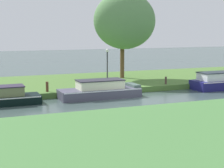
# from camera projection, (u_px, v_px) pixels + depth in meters

# --- Properties ---
(ground_plane) EXTENTS (120.00, 120.00, 0.00)m
(ground_plane) POSITION_uv_depth(u_px,v_px,m) (133.00, 99.00, 24.84)
(ground_plane) COLOR #3E504D
(riverbank_far) EXTENTS (72.00, 10.00, 0.40)m
(riverbank_far) POSITION_uv_depth(u_px,v_px,m) (98.00, 82.00, 31.23)
(riverbank_far) COLOR #4C7432
(riverbank_far) RESTS_ON ground_plane
(riverbank_near) EXTENTS (72.00, 10.00, 0.40)m
(riverbank_near) POSITION_uv_depth(u_px,v_px,m) (217.00, 129.00, 16.55)
(riverbank_near) COLOR #477B3E
(riverbank_near) RESTS_ON ground_plane
(slate_barge) EXTENTS (5.60, 1.90, 1.26)m
(slate_barge) POSITION_uv_depth(u_px,v_px,m) (100.00, 90.00, 25.16)
(slate_barge) COLOR #4C4A5E
(slate_barge) RESTS_ON ground_plane
(navy_narrowboat) EXTENTS (4.25, 1.94, 1.36)m
(navy_narrowboat) POSITION_uv_depth(u_px,v_px,m) (218.00, 82.00, 28.80)
(navy_narrowboat) COLOR navy
(navy_narrowboat) RESTS_ON ground_plane
(willow_tree_left) EXTENTS (5.56, 3.67, 7.42)m
(willow_tree_left) POSITION_uv_depth(u_px,v_px,m) (125.00, 21.00, 31.30)
(willow_tree_left) COLOR brown
(willow_tree_left) RESTS_ON riverbank_far
(lamp_post) EXTENTS (0.24, 0.24, 2.81)m
(lamp_post) POSITION_uv_depth(u_px,v_px,m) (107.00, 62.00, 27.73)
(lamp_post) COLOR #333338
(lamp_post) RESTS_ON riverbank_far
(mooring_post_near) EXTENTS (0.19, 0.19, 0.70)m
(mooring_post_near) POSITION_uv_depth(u_px,v_px,m) (47.00, 87.00, 25.19)
(mooring_post_near) COLOR #553121
(mooring_post_near) RESTS_ON riverbank_far
(mooring_post_far) EXTENTS (0.16, 0.16, 0.59)m
(mooring_post_far) POSITION_uv_depth(u_px,v_px,m) (166.00, 80.00, 28.66)
(mooring_post_far) COLOR #493730
(mooring_post_far) RESTS_ON riverbank_far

